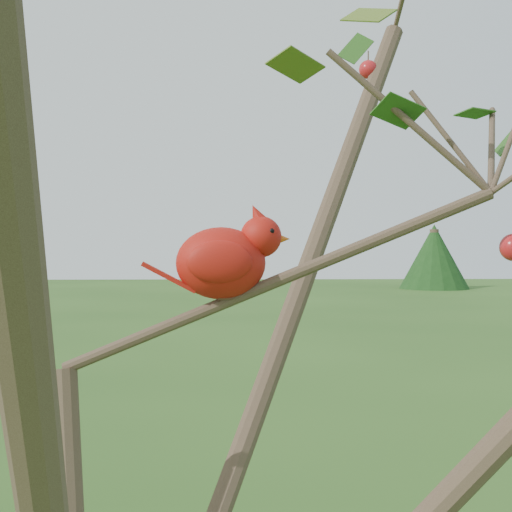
{
  "coord_description": "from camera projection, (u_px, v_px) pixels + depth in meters",
  "views": [
    {
      "loc": [
        0.19,
        -0.93,
        2.13
      ],
      "look_at": [
        0.22,
        0.09,
        2.11
      ],
      "focal_mm": 50.0,
      "sensor_mm": 36.0,
      "label": 1
    }
  ],
  "objects": [
    {
      "name": "distant_trees",
      "position": [
        67.0,
        263.0,
        23.2
      ],
      "size": [
        43.68,
        18.81,
        3.25
      ],
      "color": "#3B2C20",
      "rests_on": "ground"
    },
    {
      "name": "crabapple_tree",
      "position": [
        101.0,
        250.0,
        0.9
      ],
      "size": [
        2.35,
        2.05,
        2.95
      ],
      "color": "#3B2C20",
      "rests_on": "ground"
    },
    {
      "name": "cardinal",
      "position": [
        226.0,
        259.0,
        1.01
      ],
      "size": [
        0.21,
        0.11,
        0.15
      ],
      "rotation": [
        0.0,
        0.0,
        0.09
      ],
      "color": "red",
      "rests_on": "ground"
    }
  ]
}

